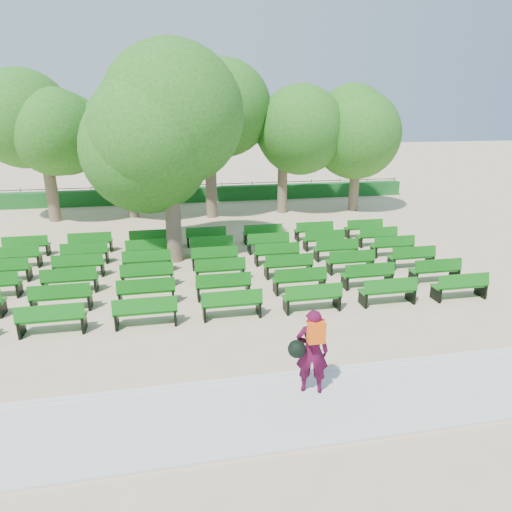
# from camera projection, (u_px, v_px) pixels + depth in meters

# --- Properties ---
(ground) EXTENTS (120.00, 120.00, 0.00)m
(ground) POSITION_uv_depth(u_px,v_px,m) (245.00, 278.00, 15.87)
(ground) COLOR tan
(paving) EXTENTS (30.00, 2.20, 0.06)m
(paving) POSITION_uv_depth(u_px,v_px,m) (310.00, 407.00, 8.96)
(paving) COLOR silver
(paving) RESTS_ON ground
(curb) EXTENTS (30.00, 0.12, 0.10)m
(curb) POSITION_uv_depth(u_px,v_px,m) (294.00, 374.00, 10.03)
(curb) COLOR silver
(curb) RESTS_ON ground
(hedge) EXTENTS (26.00, 0.70, 0.90)m
(hedge) POSITION_uv_depth(u_px,v_px,m) (207.00, 194.00, 28.79)
(hedge) COLOR #16581F
(hedge) RESTS_ON ground
(fence) EXTENTS (26.00, 0.10, 1.02)m
(fence) POSITION_uv_depth(u_px,v_px,m) (207.00, 200.00, 29.31)
(fence) COLOR black
(fence) RESTS_ON ground
(tree_line) EXTENTS (21.80, 6.80, 7.04)m
(tree_line) POSITION_uv_depth(u_px,v_px,m) (214.00, 215.00, 25.20)
(tree_line) COLOR #2A6E1D
(tree_line) RESTS_ON ground
(bench_array) EXTENTS (1.73, 0.65, 1.07)m
(bench_array) POSITION_uv_depth(u_px,v_px,m) (217.00, 272.00, 16.21)
(bench_array) COLOR #126813
(bench_array) RESTS_ON ground
(tree_among) EXTENTS (5.19, 5.19, 7.02)m
(tree_among) POSITION_uv_depth(u_px,v_px,m) (168.00, 136.00, 16.22)
(tree_among) COLOR brown
(tree_among) RESTS_ON ground
(person) EXTENTS (0.90, 0.62, 1.82)m
(person) POSITION_uv_depth(u_px,v_px,m) (311.00, 350.00, 9.14)
(person) COLOR #440926
(person) RESTS_ON ground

